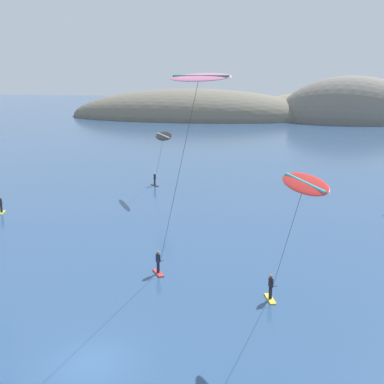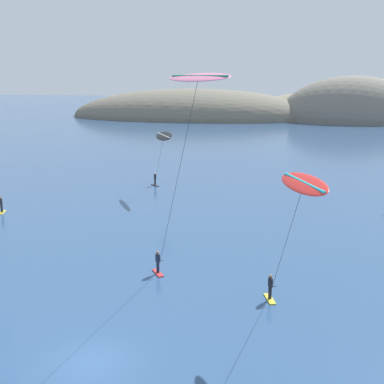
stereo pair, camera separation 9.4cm
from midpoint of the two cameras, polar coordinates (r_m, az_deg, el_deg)
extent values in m
plane|color=#2D4C75|center=(25.91, -11.77, -19.22)|extent=(600.00, 600.00, 0.00)
ellipsoid|color=#6B6656|center=(163.08, 0.10, 8.81)|extent=(83.64, 37.36, 19.05)
ellipsoid|color=slate|center=(174.46, 17.42, 8.52)|extent=(40.69, 29.49, 21.71)
ellipsoid|color=#7A705B|center=(168.72, 19.06, 8.24)|extent=(79.73, 40.75, 18.70)
ellipsoid|color=slate|center=(160.41, 18.36, 8.04)|extent=(45.61, 32.37, 27.51)
cube|color=#2D2D33|center=(62.51, -4.35, 0.81)|extent=(1.31, 1.37, 0.08)
cylinder|color=black|center=(62.42, -4.36, 1.21)|extent=(0.22, 0.22, 0.80)
cube|color=black|center=(62.27, -4.37, 1.83)|extent=(0.34, 0.39, 0.60)
sphere|color=beige|center=(62.18, -4.37, 2.21)|extent=(0.22, 0.22, 0.22)
cylinder|color=black|center=(61.96, -4.28, 1.66)|extent=(0.49, 0.31, 0.04)
ellipsoid|color=black|center=(56.99, -3.31, 6.65)|extent=(3.86, 5.27, 0.99)
cylinder|color=white|center=(56.98, -3.31, 6.69)|extent=(2.68, 4.43, 0.16)
cylinder|color=#333338|center=(59.42, -3.82, 4.00)|extent=(2.15, 3.65, 5.82)
cube|color=red|center=(35.31, -3.97, -9.54)|extent=(1.16, 1.47, 0.08)
cylinder|color=#192338|center=(35.14, -3.99, -8.88)|extent=(0.22, 0.22, 0.80)
cube|color=#192338|center=(34.88, -4.01, -7.82)|extent=(0.38, 0.38, 0.60)
sphere|color=#9E7051|center=(34.73, -4.02, -7.18)|extent=(0.22, 0.22, 0.22)
cylinder|color=black|center=(34.64, -3.71, -8.18)|extent=(0.42, 0.42, 0.04)
ellipsoid|color=pink|center=(28.10, 0.84, 13.44)|extent=(5.24, 5.25, 0.64)
cylinder|color=#14895B|center=(28.10, 0.84, 13.54)|extent=(3.99, 4.01, 0.16)
cylinder|color=#333338|center=(30.81, -1.70, 1.40)|extent=(3.39, 3.41, 12.68)
cube|color=yellow|center=(31.85, 9.28, -12.40)|extent=(0.85, 1.55, 0.08)
cylinder|color=black|center=(31.66, 9.31, -11.68)|extent=(0.22, 0.22, 0.80)
cube|color=black|center=(31.37, 9.36, -10.53)|extent=(0.32, 0.39, 0.60)
sphere|color=#9E7051|center=(31.20, 9.39, -9.82)|extent=(0.22, 0.22, 0.22)
cylinder|color=black|center=(31.13, 9.59, -10.98)|extent=(0.52, 0.26, 0.04)
ellipsoid|color=red|center=(25.71, 13.19, 1.00)|extent=(3.24, 5.01, 0.81)
cylinder|color=#23D6DB|center=(25.70, 13.20, 1.11)|extent=(2.03, 4.29, 0.16)
cylinder|color=#333338|center=(28.27, 11.23, -5.66)|extent=(1.47, 3.25, 7.32)
cube|color=yellow|center=(53.81, -21.54, -2.26)|extent=(0.82, 1.55, 0.08)
cylinder|color=black|center=(53.69, -21.58, -1.81)|extent=(0.22, 0.22, 0.80)
cube|color=black|center=(53.52, -21.64, -1.09)|extent=(0.31, 0.39, 0.60)
sphere|color=#9E7051|center=(53.42, -21.68, -0.65)|extent=(0.22, 0.22, 0.22)
cylinder|color=black|center=(53.22, -21.70, -1.31)|extent=(0.53, 0.24, 0.04)
camera|label=1|loc=(0.05, -89.94, 0.02)|focal=45.00mm
camera|label=2|loc=(0.05, 90.06, -0.02)|focal=45.00mm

